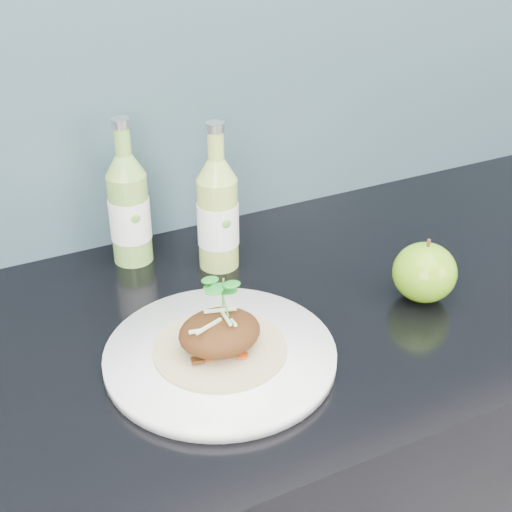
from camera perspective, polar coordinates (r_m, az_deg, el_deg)
The scene contains 6 objects.
subway_backsplash at distance 1.10m, azimuth -6.92°, elevation 18.77°, with size 4.00×0.02×0.70m, color #6693A1.
dinner_plate at distance 0.90m, azimuth -2.87°, elevation -7.94°, with size 0.32×0.32×0.02m.
pork_taco at distance 0.88m, azimuth -2.93°, elevation -6.02°, with size 0.17×0.17×0.10m.
green_apple at distance 1.03m, azimuth 13.34°, elevation -1.29°, with size 0.10×0.10×0.09m.
cider_bottle_left at distance 1.09m, azimuth -10.12°, elevation 3.72°, with size 0.08×0.08×0.23m.
cider_bottle_right at distance 1.06m, azimuth -3.08°, elevation 3.37°, with size 0.08×0.08×0.23m.
Camera 1 is at (-0.37, 0.97, 1.46)m, focal length 50.00 mm.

